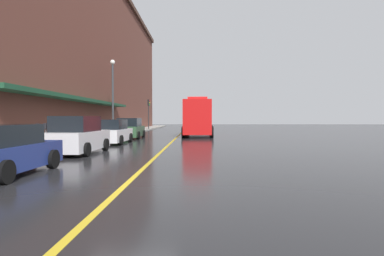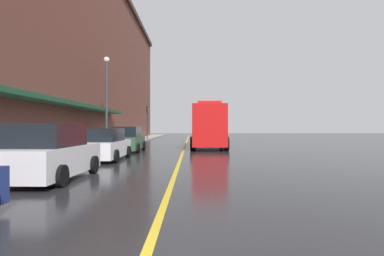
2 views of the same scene
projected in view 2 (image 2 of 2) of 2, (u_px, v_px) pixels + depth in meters
name	position (u px, v px, depth m)	size (l,w,h in m)	color
ground_plane	(185.00, 146.00, 28.15)	(112.00, 112.00, 0.00)	#232326
sidewalk_left	(117.00, 145.00, 28.14)	(2.40, 70.00, 0.15)	#9E9B93
lane_center_stripe	(185.00, 146.00, 28.15)	(0.16, 70.00, 0.01)	gold
brick_building_left	(40.00, 46.00, 27.10)	(11.76, 64.00, 17.67)	brown
parked_car_1	(50.00, 154.00, 10.01)	(2.15, 4.34, 1.81)	silver
parked_car_2	(103.00, 145.00, 15.89)	(2.16, 4.31, 1.63)	silver
parked_car_3	(127.00, 140.00, 21.41)	(2.12, 4.27, 1.73)	#2D5133
fire_truck	(208.00, 127.00, 25.14)	(2.98, 8.41, 3.57)	red
parking_meter_0	(71.00, 140.00, 15.20)	(0.14, 0.18, 1.33)	#4C4C51
parking_meter_2	(0.00, 148.00, 9.62)	(0.14, 0.18, 1.33)	#4C4C51
street_lamp_left	(106.00, 92.00, 23.71)	(0.44, 0.44, 6.94)	#33383D
traffic_light_near	(147.00, 116.00, 40.70)	(0.38, 0.36, 4.30)	#232326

